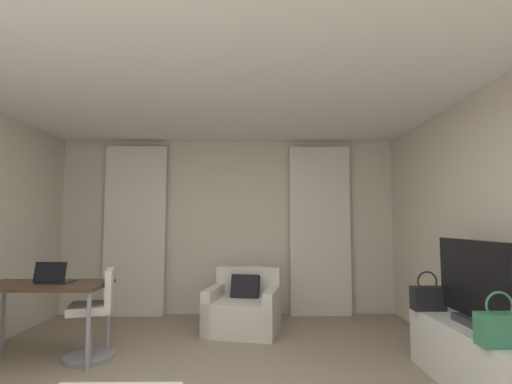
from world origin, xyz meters
The scene contains 12 objects.
wall_window centered at (0.00, 3.03, 1.30)m, with size 5.12×0.06×2.60m.
ceiling centered at (0.00, 0.00, 2.63)m, with size 5.12×6.12×0.06m, color white.
curtain_left_panel centered at (-1.38, 2.90, 1.25)m, with size 0.90×0.06×2.50m.
curtain_right_panel centered at (1.38, 2.90, 1.25)m, with size 0.90×0.06×2.50m.
armchair centered at (0.25, 2.13, 0.27)m, with size 1.00×0.93×0.77m.
desk centered at (-1.71, 1.15, 0.68)m, with size 1.20×0.58×0.75m.
desk_chair centered at (-1.23, 1.21, 0.39)m, with size 0.49×0.49×0.88m.
laptop centered at (-1.62, 1.16, 0.80)m, with size 0.34×0.27×0.22m.
tv_console centered at (2.18, 0.44, 0.26)m, with size 0.50×1.40×0.52m.
tv_flatscreen centered at (2.18, 0.45, 0.85)m, with size 0.20×0.96×0.69m.
handbag_primary centered at (2.04, 0.97, 0.64)m, with size 0.30×0.14×0.37m.
handbag_secondary centered at (2.04, -0.07, 0.64)m, with size 0.30×0.14×0.37m.
Camera 1 is at (0.35, -2.63, 1.36)m, focal length 26.00 mm.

